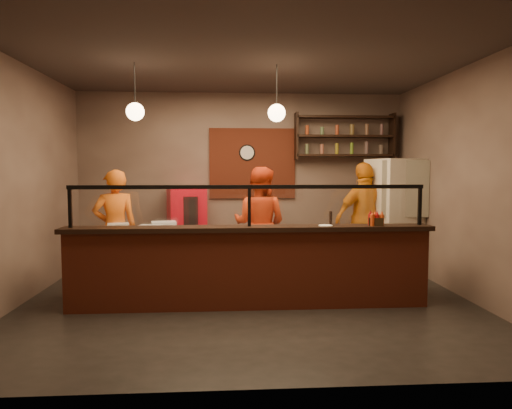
{
  "coord_description": "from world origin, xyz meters",
  "views": [
    {
      "loc": [
        -0.29,
        -6.05,
        1.76
      ],
      "look_at": [
        0.12,
        0.3,
        1.29
      ],
      "focal_mm": 32.0,
      "sensor_mm": 36.0,
      "label": 1
    }
  ],
  "objects": [
    {
      "name": "floor",
      "position": [
        0.0,
        0.0,
        0.0
      ],
      "size": [
        6.0,
        6.0,
        0.0
      ],
      "primitive_type": "plane",
      "color": "black",
      "rests_on": "ground"
    },
    {
      "name": "ceiling",
      "position": [
        0.0,
        0.0,
        3.2
      ],
      "size": [
        6.0,
        6.0,
        0.0
      ],
      "primitive_type": "plane",
      "rotation": [
        3.14,
        0.0,
        0.0
      ],
      "color": "#3A302D",
      "rests_on": "wall_back"
    },
    {
      "name": "wall_back",
      "position": [
        0.0,
        2.5,
        1.6
      ],
      "size": [
        6.0,
        0.0,
        6.0
      ],
      "primitive_type": "plane",
      "rotation": [
        1.57,
        0.0,
        0.0
      ],
      "color": "#7E675C",
      "rests_on": "floor"
    },
    {
      "name": "wall_left",
      "position": [
        -3.0,
        0.0,
        1.6
      ],
      "size": [
        0.0,
        5.0,
        5.0
      ],
      "primitive_type": "plane",
      "rotation": [
        1.57,
        0.0,
        1.57
      ],
      "color": "#7E675C",
      "rests_on": "floor"
    },
    {
      "name": "wall_right",
      "position": [
        3.0,
        0.0,
        1.6
      ],
      "size": [
        0.0,
        5.0,
        5.0
      ],
      "primitive_type": "plane",
      "rotation": [
        1.57,
        0.0,
        -1.57
      ],
      "color": "#7E675C",
      "rests_on": "floor"
    },
    {
      "name": "wall_front",
      "position": [
        0.0,
        -2.5,
        1.6
      ],
      "size": [
        6.0,
        0.0,
        6.0
      ],
      "primitive_type": "plane",
      "rotation": [
        -1.57,
        0.0,
        0.0
      ],
      "color": "#7E675C",
      "rests_on": "floor"
    },
    {
      "name": "brick_patch",
      "position": [
        0.2,
        2.47,
        1.9
      ],
      "size": [
        1.6,
        0.04,
        1.3
      ],
      "primitive_type": "cube",
      "color": "maroon",
      "rests_on": "wall_back"
    },
    {
      "name": "service_counter",
      "position": [
        0.0,
        -0.3,
        0.5
      ],
      "size": [
        4.6,
        0.25,
        1.0
      ],
      "primitive_type": "cube",
      "color": "maroon",
      "rests_on": "floor"
    },
    {
      "name": "counter_ledge",
      "position": [
        0.0,
        -0.3,
        1.03
      ],
      "size": [
        4.7,
        0.37,
        0.06
      ],
      "primitive_type": "cube",
      "color": "black",
      "rests_on": "service_counter"
    },
    {
      "name": "worktop_cabinet",
      "position": [
        0.0,
        0.2,
        0.42
      ],
      "size": [
        4.6,
        0.75,
        0.85
      ],
      "primitive_type": "cube",
      "color": "gray",
      "rests_on": "floor"
    },
    {
      "name": "worktop",
      "position": [
        0.0,
        0.2,
        0.88
      ],
      "size": [
        4.6,
        0.75,
        0.05
      ],
      "primitive_type": "cube",
      "color": "silver",
      "rests_on": "worktop_cabinet"
    },
    {
      "name": "sneeze_guard",
      "position": [
        0.0,
        -0.3,
        1.37
      ],
      "size": [
        4.5,
        0.05,
        0.52
      ],
      "color": "white",
      "rests_on": "counter_ledge"
    },
    {
      "name": "wall_shelving",
      "position": [
        1.9,
        2.32,
        2.4
      ],
      "size": [
        1.84,
        0.28,
        0.85
      ],
      "color": "black",
      "rests_on": "wall_back"
    },
    {
      "name": "wall_clock",
      "position": [
        0.1,
        2.46,
        2.1
      ],
      "size": [
        0.3,
        0.04,
        0.3
      ],
      "primitive_type": "cylinder",
      "rotation": [
        1.57,
        0.0,
        0.0
      ],
      "color": "black",
      "rests_on": "wall_back"
    },
    {
      "name": "pendant_left",
      "position": [
        -1.5,
        0.2,
        2.55
      ],
      "size": [
        0.24,
        0.24,
        0.77
      ],
      "color": "black",
      "rests_on": "ceiling"
    },
    {
      "name": "pendant_right",
      "position": [
        0.4,
        0.2,
        2.55
      ],
      "size": [
        0.24,
        0.24,
        0.77
      ],
      "color": "black",
      "rests_on": "ceiling"
    },
    {
      "name": "cook_left",
      "position": [
        -1.97,
        0.89,
        0.89
      ],
      "size": [
        0.76,
        0.63,
        1.78
      ],
      "primitive_type": "imported",
      "rotation": [
        0.0,
        0.0,
        3.51
      ],
      "color": "orange",
      "rests_on": "floor"
    },
    {
      "name": "cook_mid",
      "position": [
        0.24,
        1.15,
        0.91
      ],
      "size": [
        1.09,
        0.99,
        1.82
      ],
      "primitive_type": "imported",
      "rotation": [
        0.0,
        0.0,
        2.74
      ],
      "color": "red",
      "rests_on": "floor"
    },
    {
      "name": "cook_right",
      "position": [
        2.05,
        1.48,
        0.95
      ],
      "size": [
        1.2,
        0.77,
        1.91
      ],
      "primitive_type": "imported",
      "rotation": [
        0.0,
        0.0,
        3.43
      ],
      "color": "orange",
      "rests_on": "floor"
    },
    {
      "name": "fridge",
      "position": [
        2.6,
        1.52,
        0.98
      ],
      "size": [
        0.99,
        0.95,
        1.96
      ],
      "primitive_type": "cube",
      "rotation": [
        0.0,
        0.0,
        0.27
      ],
      "color": "beige",
      "rests_on": "floor"
    },
    {
      "name": "red_cooler",
      "position": [
        -1.0,
        2.15,
        0.74
      ],
      "size": [
        0.76,
        0.72,
        1.48
      ],
      "primitive_type": "cube",
      "rotation": [
        0.0,
        0.0,
        0.24
      ],
      "color": "#B70C1C",
      "rests_on": "floor"
    },
    {
      "name": "pizza_dough",
      "position": [
        -0.33,
        0.24,
        0.91
      ],
      "size": [
        0.74,
        0.74,
        0.01
      ],
      "primitive_type": "cylinder",
      "rotation": [
        0.0,
        0.0,
        -0.43
      ],
      "color": "white",
      "rests_on": "worktop"
    },
    {
      "name": "prep_tub_a",
      "position": [
        -1.78,
        0.29,
        0.97
      ],
      "size": [
        0.33,
        0.29,
        0.14
      ],
      "primitive_type": "cube",
      "rotation": [
        0.0,
        0.0,
        0.24
      ],
      "color": "silver",
      "rests_on": "worktop"
    },
    {
      "name": "prep_tub_b",
      "position": [
        -1.15,
        0.26,
        0.98
      ],
      "size": [
        0.37,
        0.32,
        0.16
      ],
      "primitive_type": "cube",
      "rotation": [
        0.0,
        0.0,
        0.2
      ],
      "color": "silver",
      "rests_on": "worktop"
    },
    {
      "name": "prep_tub_c",
      "position": [
        -1.3,
        -0.03,
        0.97
      ],
      "size": [
        0.34,
        0.3,
        0.15
      ],
      "primitive_type": "cube",
      "rotation": [
        0.0,
        0.0,
        -0.21
      ],
      "color": "silver",
      "rests_on": "worktop"
    },
    {
      "name": "rolling_pin",
      "position": [
        -0.96,
        0.33,
        0.93
      ],
      "size": [
        0.31,
        0.2,
        0.05
      ],
      "primitive_type": "cylinder",
      "rotation": [
        0.0,
        1.57,
        0.49
      ],
      "color": "yellow",
      "rests_on": "worktop"
    },
    {
      "name": "condiment_caddy",
      "position": [
        1.63,
        -0.33,
        1.11
      ],
      "size": [
        0.22,
        0.19,
        0.1
      ],
      "primitive_type": "cube",
      "rotation": [
        0.0,
        0.0,
        -0.29
      ],
      "color": "black",
      "rests_on": "counter_ledge"
    },
    {
      "name": "pepper_mill",
      "position": [
        1.06,
        -0.26,
        1.15
      ],
      "size": [
        0.05,
        0.05,
        0.18
      ],
      "primitive_type": "cylinder",
      "rotation": [
        0.0,
        0.0,
        0.33
      ],
      "color": "black",
      "rests_on": "counter_ledge"
    },
    {
      "name": "small_plate",
      "position": [
        0.97,
        -0.35,
        1.07
      ],
      "size": [
        0.23,
        0.23,
        0.01
      ],
      "primitive_type": "cylinder",
      "rotation": [
        0.0,
        0.0,
        0.35
      ],
      "color": "white",
      "rests_on": "counter_ledge"
    }
  ]
}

